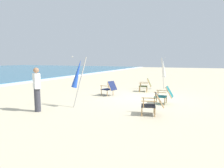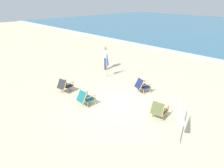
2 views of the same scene
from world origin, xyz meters
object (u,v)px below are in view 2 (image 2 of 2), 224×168
object	(u,v)px
beach_chair_front_right	(65,85)
person_near_chairs	(106,58)
beach_chair_back_left	(159,110)
beach_chair_far_center	(85,98)
beach_chair_back_right	(142,85)
umbrella_furled_white	(181,109)
umbrella_furled_blue	(107,57)

from	to	relation	value
beach_chair_front_right	person_near_chairs	size ratio (longest dim) A/B	0.54
beach_chair_back_left	beach_chair_front_right	world-z (taller)	beach_chair_back_left
beach_chair_far_center	beach_chair_back_right	world-z (taller)	beach_chair_back_right
beach_chair_front_right	beach_chair_back_right	size ratio (longest dim) A/B	0.99
umbrella_furled_white	beach_chair_front_right	bearing A→B (deg)	-174.09
beach_chair_back_right	umbrella_furled_blue	world-z (taller)	umbrella_furled_blue
umbrella_furled_white	person_near_chairs	xyz separation A→B (m)	(-7.37, 3.40, -0.50)
beach_chair_back_right	umbrella_furled_white	world-z (taller)	umbrella_furled_white
beach_chair_back_left	person_near_chairs	size ratio (longest dim) A/B	0.50
beach_chair_back_left	umbrella_furled_white	distance (m)	1.76
umbrella_furled_white	beach_chair_far_center	bearing A→B (deg)	-170.19
beach_chair_back_right	umbrella_furled_white	size ratio (longest dim) A/B	0.43
beach_chair_back_left	beach_chair_back_right	bearing A→B (deg)	143.81
beach_chair_front_right	beach_chair_far_center	bearing A→B (deg)	-2.84
beach_chair_far_center	beach_chair_back_right	size ratio (longest dim) A/B	0.87
beach_chair_back_left	beach_chair_far_center	xyz separation A→B (m)	(-2.97, -1.54, -0.01)
beach_chair_far_center	umbrella_furled_white	world-z (taller)	umbrella_furled_white
beach_chair_back_right	person_near_chairs	world-z (taller)	person_near_chairs
beach_chair_far_center	umbrella_furled_white	xyz separation A→B (m)	(4.24, 0.73, 0.92)
umbrella_furled_blue	umbrella_furled_white	xyz separation A→B (m)	(6.16, -2.41, -0.00)
beach_chair_back_left	person_near_chairs	xyz separation A→B (m)	(-6.10, 2.59, 0.41)
umbrella_furled_blue	person_near_chairs	world-z (taller)	umbrella_furled_blue
beach_chair_far_center	umbrella_furled_blue	size ratio (longest dim) A/B	0.38
beach_chair_far_center	person_near_chairs	world-z (taller)	person_near_chairs
umbrella_furled_blue	beach_chair_front_right	bearing A→B (deg)	-89.83
beach_chair_back_right	umbrella_furled_blue	xyz separation A→B (m)	(-2.86, 0.12, 0.92)
beach_chair_far_center	person_near_chairs	distance (m)	5.20
beach_chair_back_right	umbrella_furled_blue	distance (m)	3.01
beach_chair_back_left	umbrella_furled_white	world-z (taller)	umbrella_furled_white
umbrella_furled_blue	beach_chair_back_left	bearing A→B (deg)	-18.18
person_near_chairs	beach_chair_back_right	bearing A→B (deg)	-15.22
umbrella_furled_white	person_near_chairs	world-z (taller)	umbrella_furled_white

